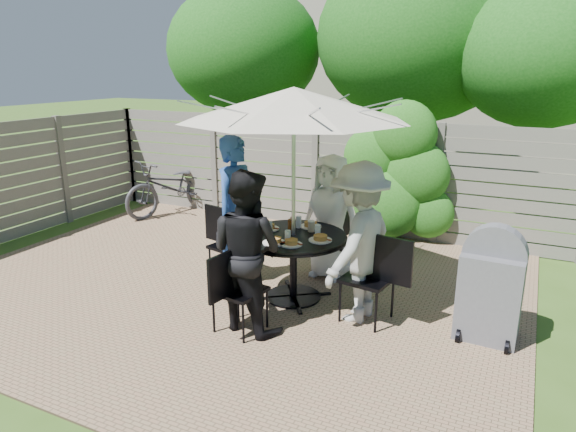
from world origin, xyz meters
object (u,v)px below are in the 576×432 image
at_px(chair_left, 231,259).
at_px(plate_back, 311,225).
at_px(patio_table, 293,255).
at_px(bicycle, 172,186).
at_px(plate_right, 320,239).
at_px(glass_right, 318,231).
at_px(chair_front, 239,307).
at_px(syrup_jug, 292,226).
at_px(person_back, 331,217).
at_px(umbrella, 294,104).
at_px(glass_back, 299,222).
at_px(plate_extra, 291,243).
at_px(chair_back, 335,255).
at_px(person_right, 359,243).
at_px(person_left, 238,212).
at_px(plate_front, 275,241).
at_px(glass_left, 270,227).
at_px(plate_left, 268,227).
at_px(coffee_cup, 311,227).
at_px(chair_right, 368,296).
at_px(glass_front, 288,237).
at_px(person_front, 247,251).

distance_m(chair_left, plate_back, 1.16).
height_order(patio_table, bicycle, bicycle).
xyz_separation_m(plate_right, glass_right, (-0.08, 0.12, 0.05)).
distance_m(chair_front, plate_back, 1.43).
bearing_deg(syrup_jug, bicycle, 146.81).
distance_m(person_back, chair_front, 1.87).
relative_size(umbrella, glass_right, 20.63).
relative_size(plate_right, glass_back, 1.86).
distance_m(umbrella, plate_extra, 1.48).
height_order(chair_back, person_right, person_right).
distance_m(person_left, plate_front, 0.91).
bearing_deg(plate_back, person_left, -166.04).
bearing_deg(syrup_jug, glass_left, -151.68).
height_order(person_back, chair_left, person_back).
distance_m(plate_back, plate_left, 0.51).
relative_size(chair_front, glass_back, 6.66).
height_order(person_back, glass_back, person_back).
distance_m(person_left, person_right, 1.66).
relative_size(person_left, syrup_jug, 11.66).
xyz_separation_m(person_right, coffee_cup, (-0.68, 0.34, -0.01)).
xyz_separation_m(chair_left, glass_back, (0.89, 0.11, 0.58)).
xyz_separation_m(chair_right, plate_extra, (-0.83, -0.17, 0.52)).
xyz_separation_m(umbrella, plate_back, (0.06, 0.36, -1.44)).
relative_size(plate_right, bicycle, 0.13).
height_order(person_back, glass_right, person_back).
bearing_deg(coffee_cup, glass_back, 159.57).
height_order(person_back, glass_front, person_back).
relative_size(person_left, glass_back, 13.33).
bearing_deg(syrup_jug, person_front, -95.59).
distance_m(glass_front, syrup_jug, 0.35).
bearing_deg(plate_front, chair_front, -99.47).
bearing_deg(plate_back, glass_right, -53.99).
bearing_deg(glass_right, person_front, -115.01).
relative_size(person_front, person_right, 0.98).
relative_size(patio_table, chair_right, 1.40).
relative_size(person_back, plate_front, 6.19).
height_order(plate_back, glass_front, glass_front).
relative_size(chair_front, person_front, 0.55).
relative_size(glass_left, coffee_cup, 1.17).
relative_size(chair_right, plate_extra, 4.16).
relative_size(plate_extra, coffee_cup, 2.00).
xyz_separation_m(umbrella, glass_back, (-0.06, 0.27, -1.39)).
height_order(person_back, person_left, person_left).
relative_size(chair_left, person_left, 0.50).
height_order(plate_back, plate_extra, same).
xyz_separation_m(chair_back, chair_right, (0.80, -1.11, 0.04)).
height_order(chair_back, glass_back, glass_back).
bearing_deg(person_left, chair_right, -89.99).
distance_m(umbrella, person_back, 1.67).
relative_size(plate_left, glass_back, 1.86).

